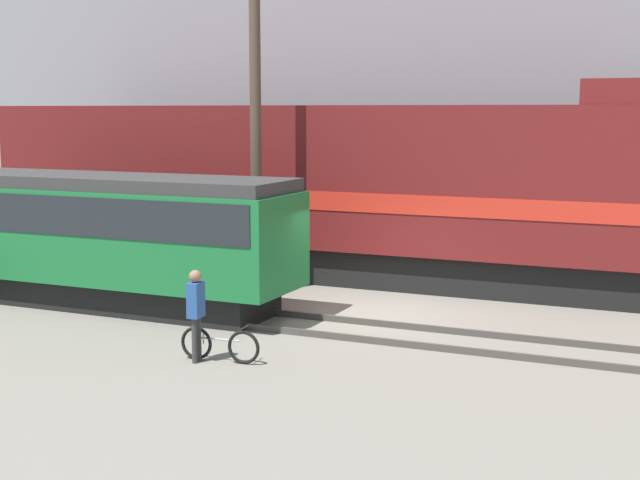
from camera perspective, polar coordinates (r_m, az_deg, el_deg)
The scene contains 9 objects.
ground_plane at distance 20.78m, azimuth 3.17°, elevation -4.86°, with size 120.00×120.00×0.00m, color slate.
track_near at distance 19.32m, azimuth 1.48°, elevation -5.65°, with size 60.00×1.50×0.14m.
track_far at distance 24.52m, azimuth 6.57°, elevation -2.70°, with size 60.00×1.51×0.14m.
building_backdrop at distance 30.87m, azimuth 10.79°, elevation 12.91°, with size 45.11×6.00×14.56m.
freight_locomotive at distance 25.21m, azimuth 0.21°, elevation 3.34°, with size 20.54×3.04×5.46m.
streetcar at distance 22.24m, azimuth -14.06°, elevation 0.56°, with size 10.19×2.54×3.19m.
bicycle at distance 17.08m, azimuth -6.43°, elevation -6.69°, with size 1.62×0.44×0.71m.
person at distance 16.94m, azimuth -7.95°, elevation -4.20°, with size 0.25×0.38×1.77m.
utility_pole_left at distance 22.85m, azimuth -4.15°, elevation 7.97°, with size 0.29×0.29×9.20m.
Camera 1 is at (7.19, -18.91, 4.74)m, focal length 50.00 mm.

